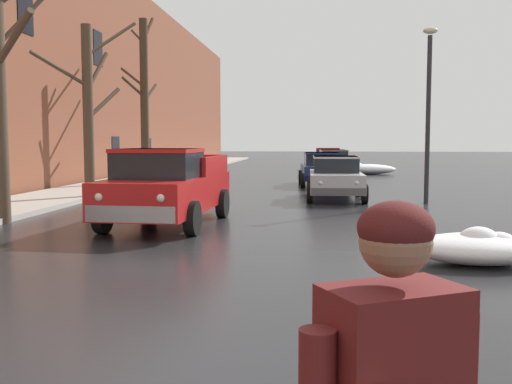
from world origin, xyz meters
name	(u,v)px	position (x,y,z in m)	size (l,w,h in m)	color
left_sidewalk_slab	(95,189)	(-6.50, 18.00, 0.07)	(2.75, 80.00, 0.14)	#A8A399
brick_townhouse_facade	(44,54)	(-8.38, 18.01, 5.25)	(0.63, 80.00, 10.50)	brown
snow_bank_near_corner_left	(197,166)	(-5.15, 31.18, 0.40)	(2.55, 1.43, 0.81)	white
snow_bank_along_left_kerb	(480,248)	(4.66, 5.32, 0.25)	(2.07, 1.35, 0.59)	white
snow_bank_near_corner_right	(366,169)	(4.91, 30.22, 0.29)	(3.10, 1.46, 0.67)	white
bare_tree_mid_block	(89,106)	(-5.20, 14.33, 3.02)	(2.31, 3.21, 5.93)	#4C3D2D
bare_tree_far_down_block	(144,97)	(-5.26, 20.61, 3.77)	(1.79, 3.27, 7.27)	#423323
pickup_truck_red_approaching_near_lane	(166,187)	(-1.31, 8.96, 0.88)	(2.34, 4.99, 1.76)	red
sedan_silver_parked_kerbside_close	(335,177)	(2.71, 15.44, 0.75)	(1.91, 3.99, 1.42)	#B7B7BC
sedan_darkblue_parked_kerbside_mid	(323,168)	(2.35, 21.42, 0.75)	(2.19, 4.24, 1.42)	navy
sedan_grey_parked_far_down_block	(333,162)	(3.00, 28.70, 0.75)	(2.04, 4.44, 1.42)	slate
sedan_red_queued_behind_truck	(328,158)	(2.82, 35.62, 0.75)	(2.09, 4.48, 1.42)	red
street_lamp_post	(428,105)	(5.45, 14.37, 3.01)	(0.44, 0.24, 5.33)	#28282D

